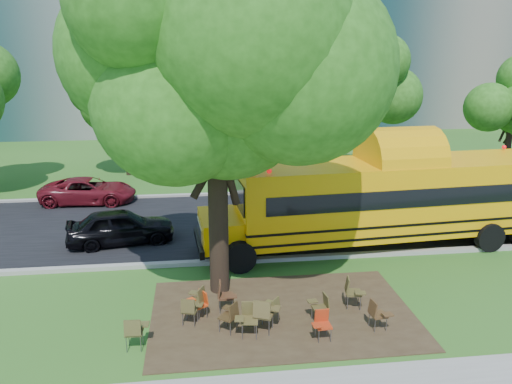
{
  "coord_description": "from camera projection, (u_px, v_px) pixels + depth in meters",
  "views": [
    {
      "loc": [
        -1.17,
        -12.35,
        6.84
      ],
      "look_at": [
        0.88,
        4.42,
        2.04
      ],
      "focal_mm": 35.0,
      "sensor_mm": 36.0,
      "label": 1
    }
  ],
  "objects": [
    {
      "name": "bg_tree_2",
      "position": [
        124.0,
        100.0,
        27.33
      ],
      "size": [
        4.8,
        4.8,
        6.62
      ],
      "color": "black",
      "rests_on": "ground"
    },
    {
      "name": "kerb_far",
      "position": [
        222.0,
        194.0,
        24.37
      ],
      "size": [
        80.0,
        0.25,
        0.14
      ],
      "primitive_type": "cube",
      "color": "gray",
      "rests_on": "ground"
    },
    {
      "name": "chair_12",
      "position": [
        352.0,
        290.0,
        13.59
      ],
      "size": [
        0.52,
        0.65,
        0.89
      ],
      "rotation": [
        0.0,
        0.0,
        4.53
      ],
      "color": "#4C4421",
      "rests_on": "ground"
    },
    {
      "name": "chair_5",
      "position": [
        322.0,
        322.0,
        12.14
      ],
      "size": [
        0.5,
        0.47,
        0.77
      ],
      "rotation": [
        0.0,
        0.0,
        3.19
      ],
      "color": "#AA2F12",
      "rests_on": "ground"
    },
    {
      "name": "chair_9",
      "position": [
        200.0,
        302.0,
        13.12
      ],
      "size": [
        0.64,
        0.51,
        0.77
      ],
      "rotation": [
        0.0,
        0.0,
        2.14
      ],
      "color": "#CD4215",
      "rests_on": "ground"
    },
    {
      "name": "chair_10",
      "position": [
        224.0,
        294.0,
        13.4
      ],
      "size": [
        0.51,
        0.57,
        0.87
      ],
      "rotation": [
        0.0,
        0.0,
        -1.6
      ],
      "color": "#4C2D1B",
      "rests_on": "ground"
    },
    {
      "name": "chair_2",
      "position": [
        230.0,
        314.0,
        12.44
      ],
      "size": [
        0.55,
        0.7,
        0.82
      ],
      "rotation": [
        0.0,
        0.0,
        0.94
      ],
      "color": "#3D2B16",
      "rests_on": "ground"
    },
    {
      "name": "building_main",
      "position": [
        114.0,
        2.0,
        44.22
      ],
      "size": [
        38.0,
        16.0,
        22.0
      ],
      "primitive_type": "cube",
      "color": "gray",
      "rests_on": "ground"
    },
    {
      "name": "chair_3",
      "position": [
        248.0,
        316.0,
        12.28
      ],
      "size": [
        0.63,
        0.52,
        0.88
      ],
      "rotation": [
        0.0,
        0.0,
        3.0
      ],
      "color": "brown",
      "rests_on": "ground"
    },
    {
      "name": "chair_1",
      "position": [
        190.0,
        308.0,
        12.75
      ],
      "size": [
        0.61,
        0.47,
        0.79
      ],
      "rotation": [
        0.0,
        0.0,
        -0.27
      ],
      "color": "#483F1F",
      "rests_on": "ground"
    },
    {
      "name": "chair_6",
      "position": [
        321.0,
        305.0,
        12.91
      ],
      "size": [
        0.53,
        0.54,
        0.8
      ],
      "rotation": [
        0.0,
        0.0,
        1.69
      ],
      "color": "#4C4120",
      "rests_on": "ground"
    },
    {
      "name": "kerb_near",
      "position": [
        235.0,
        261.0,
        16.64
      ],
      "size": [
        80.0,
        0.25,
        0.14
      ],
      "primitive_type": "cube",
      "color": "gray",
      "rests_on": "ground"
    },
    {
      "name": "asphalt_road",
      "position": [
        227.0,
        223.0,
        20.47
      ],
      "size": [
        80.0,
        8.0,
        0.04
      ],
      "primitive_type": "cube",
      "color": "black",
      "rests_on": "ground"
    },
    {
      "name": "dirt_patch",
      "position": [
        282.0,
        313.0,
        13.43
      ],
      "size": [
        7.0,
        4.5,
        0.03
      ],
      "primitive_type": "cube",
      "color": "#382819",
      "rests_on": "ground"
    },
    {
      "name": "main_tree",
      "position": [
        215.0,
        77.0,
        13.07
      ],
      "size": [
        7.2,
        7.2,
        9.78
      ],
      "color": "black",
      "rests_on": "ground"
    },
    {
      "name": "ground",
      "position": [
        244.0,
        307.0,
        13.8
      ],
      "size": [
        160.0,
        160.0,
        0.0
      ],
      "primitive_type": "plane",
      "color": "#275A1C",
      "rests_on": "ground"
    },
    {
      "name": "black_car",
      "position": [
        121.0,
        227.0,
        18.19
      ],
      "size": [
        4.02,
        2.16,
        1.3
      ],
      "primitive_type": "imported",
      "rotation": [
        0.0,
        0.0,
        1.74
      ],
      "color": "black",
      "rests_on": "ground"
    },
    {
      "name": "bg_tree_3",
      "position": [
        366.0,
        85.0,
        26.72
      ],
      "size": [
        5.6,
        5.6,
        7.84
      ],
      "color": "black",
      "rests_on": "ground"
    },
    {
      "name": "chair_7",
      "position": [
        377.0,
        312.0,
        12.52
      ],
      "size": [
        0.53,
        0.54,
        0.81
      ],
      "rotation": [
        0.0,
        0.0,
        -1.44
      ],
      "color": "#49311A",
      "rests_on": "ground"
    },
    {
      "name": "chair_8",
      "position": [
        198.0,
        299.0,
        13.15
      ],
      "size": [
        0.56,
        0.71,
        0.87
      ],
      "rotation": [
        0.0,
        0.0,
        1.12
      ],
      "color": "#4C4321",
      "rests_on": "ground"
    },
    {
      "name": "school_bus",
      "position": [
        393.0,
        197.0,
        17.79
      ],
      "size": [
        12.87,
        3.77,
        3.1
      ],
      "rotation": [
        0.0,
        0.0,
        0.08
      ],
      "color": "#E89E07",
      "rests_on": "ground"
    },
    {
      "name": "chair_4",
      "position": [
        264.0,
        312.0,
        12.36
      ],
      "size": [
        0.77,
        0.6,
        0.95
      ],
      "rotation": [
        0.0,
        0.0,
        -0.39
      ],
      "color": "brown",
      "rests_on": "ground"
    },
    {
      "name": "chair_0",
      "position": [
        135.0,
        330.0,
        11.7
      ],
      "size": [
        0.56,
        0.49,
        0.84
      ],
      "rotation": [
        0.0,
        0.0,
        -0.04
      ],
      "color": "#49451F",
      "rests_on": "ground"
    },
    {
      "name": "bg_car_red",
      "position": [
        89.0,
        191.0,
        23.05
      ],
      "size": [
        4.38,
        2.22,
        1.19
      ],
      "primitive_type": "imported",
      "rotation": [
        0.0,
        0.0,
        1.51
      ],
      "color": "#5C0F18",
      "rests_on": "ground"
    },
    {
      "name": "chair_11",
      "position": [
        272.0,
        308.0,
        12.8
      ],
      "size": [
        0.52,
        0.66,
        0.77
      ],
      "rotation": [
        0.0,
        0.0,
        0.92
      ],
      "color": "brown",
      "rests_on": "ground"
    }
  ]
}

